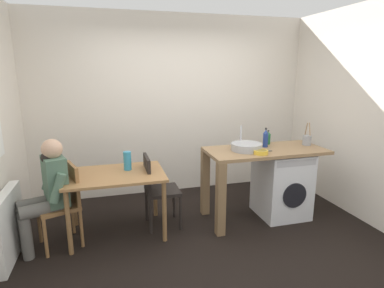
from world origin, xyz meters
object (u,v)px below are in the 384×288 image
(chair_opposite, at_px, (156,187))
(seated_person, at_px, (47,189))
(chair_person_seat, at_px, (65,200))
(dining_table, at_px, (116,181))
(bottle_tall_green, at_px, (266,138))
(mixing_bowl, at_px, (261,152))
(vase, at_px, (127,161))
(washing_machine, at_px, (282,184))
(bottle_squat_brown, at_px, (268,138))
(utensil_crock, at_px, (307,140))

(chair_opposite, xyz_separation_m, seated_person, (-1.18, -0.18, 0.16))
(chair_person_seat, bearing_deg, dining_table, -101.15)
(seated_person, distance_m, bottle_tall_green, 2.63)
(mixing_bowl, bearing_deg, vase, 166.12)
(washing_machine, xyz_separation_m, mixing_bowl, (-0.44, -0.20, 0.52))
(dining_table, xyz_separation_m, bottle_squat_brown, (2.01, 0.16, 0.36))
(seated_person, relative_size, bottle_squat_brown, 6.33)
(dining_table, xyz_separation_m, washing_machine, (2.11, -0.08, -0.21))
(seated_person, relative_size, washing_machine, 1.40)
(utensil_crock, bearing_deg, seated_person, -178.18)
(washing_machine, bearing_deg, chair_person_seat, 179.92)
(chair_person_seat, xyz_separation_m, chair_opposite, (1.03, 0.13, 0.00))
(bottle_tall_green, bearing_deg, chair_person_seat, -177.71)
(chair_opposite, distance_m, bottle_tall_green, 1.52)
(utensil_crock, bearing_deg, vase, 176.88)
(chair_person_seat, distance_m, mixing_bowl, 2.28)
(bottle_tall_green, height_order, utensil_crock, utensil_crock)
(dining_table, relative_size, vase, 5.00)
(mixing_bowl, relative_size, vase, 0.79)
(chair_opposite, height_order, washing_machine, chair_opposite)
(chair_person_seat, height_order, mixing_bowl, mixing_bowl)
(seated_person, height_order, utensil_crock, utensil_crock)
(seated_person, bearing_deg, washing_machine, -108.00)
(washing_machine, height_order, vase, vase)
(chair_person_seat, height_order, vase, vase)
(bottle_tall_green, distance_m, bottle_squat_brown, 0.18)
(utensil_crock, bearing_deg, bottle_squat_brown, 158.66)
(mixing_bowl, height_order, utensil_crock, utensil_crock)
(vase, bearing_deg, chair_person_seat, -165.90)
(chair_person_seat, bearing_deg, utensil_crock, -108.08)
(utensil_crock, bearing_deg, mixing_bowl, -162.73)
(chair_opposite, relative_size, mixing_bowl, 5.15)
(chair_opposite, distance_m, utensil_crock, 2.06)
(chair_opposite, relative_size, vase, 4.09)
(chair_opposite, relative_size, seated_person, 0.75)
(chair_opposite, height_order, bottle_tall_green, bottle_tall_green)
(utensil_crock, bearing_deg, dining_table, 179.38)
(bottle_tall_green, bearing_deg, seated_person, -176.69)
(seated_person, xyz_separation_m, vase, (0.85, 0.23, 0.18))
(mixing_bowl, bearing_deg, seated_person, 176.42)
(chair_person_seat, bearing_deg, seated_person, 90.00)
(mixing_bowl, distance_m, utensil_crock, 0.84)
(seated_person, bearing_deg, utensil_crock, -107.18)
(dining_table, height_order, bottle_tall_green, bottle_tall_green)
(seated_person, bearing_deg, chair_opposite, -100.42)
(utensil_crock, bearing_deg, chair_person_seat, -179.08)
(dining_table, xyz_separation_m, bottle_tall_green, (1.90, 0.02, 0.39))
(bottle_tall_green, relative_size, utensil_crock, 0.83)
(utensil_crock, relative_size, vase, 1.36)
(dining_table, height_order, bottle_squat_brown, bottle_squat_brown)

